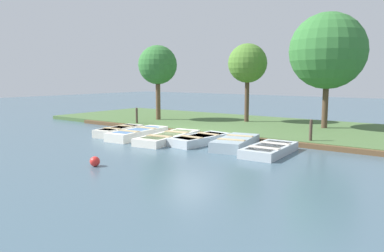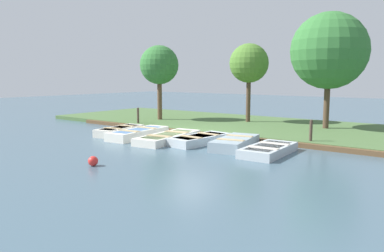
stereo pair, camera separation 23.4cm
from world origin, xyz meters
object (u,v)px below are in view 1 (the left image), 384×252
Objects in this scene: rowboat_0 at (119,131)px; rowboat_1 at (138,133)px; rowboat_3 at (200,139)px; rowboat_5 at (269,149)px; mooring_post_near at (137,117)px; park_tree_left at (248,64)px; rowboat_4 at (236,142)px; park_tree_far_left at (158,65)px; park_tree_center at (328,51)px; buoy at (95,161)px; mooring_post_far at (311,132)px; rowboat_2 at (168,137)px.

rowboat_1 is at bearing 77.12° from rowboat_0.
rowboat_3 is 1.06× the size of rowboat_5.
park_tree_left is at bearing 133.21° from mooring_post_near.
mooring_post_near is (-2.48, -9.12, 0.38)m from rowboat_5.
park_tree_far_left is (-4.24, -7.78, 3.25)m from rowboat_4.
rowboat_4 is at bearing -13.57° from park_tree_center.
rowboat_0 is 6.48m from buoy.
rowboat_1 is at bearing 45.23° from mooring_post_near.
rowboat_0 is 8.29m from park_tree_left.
mooring_post_far reaches higher than rowboat_3.
rowboat_4 is 7.83m from mooring_post_near.
buoy is (5.33, -2.01, -0.05)m from rowboat_4.
rowboat_5 is at bearing 84.11° from rowboat_2.
park_tree_far_left reaches higher than rowboat_4.
rowboat_5 is 2.59× the size of mooring_post_far.
rowboat_3 is at bearing -26.69° from park_tree_center.
mooring_post_near is at bearing -116.64° from rowboat_4.
rowboat_3 is 5.29m from buoy.
rowboat_1 reaches higher than buoy.
rowboat_4 is 9.44m from park_tree_far_left.
mooring_post_far is 3.45× the size of buoy.
park_tree_left is (-6.45, -2.94, 3.31)m from rowboat_4.
park_tree_center reaches higher than park_tree_far_left.
park_tree_far_left is (-2.10, -10.03, 2.91)m from mooring_post_far.
park_tree_center is (-2.09, 9.31, 0.58)m from park_tree_far_left.
rowboat_0 is 2.60× the size of mooring_post_near.
mooring_post_far is 0.23× the size of park_tree_far_left.
buoy is 0.07× the size of park_tree_far_left.
mooring_post_near is (-2.19, -5.84, 0.37)m from rowboat_3.
rowboat_2 is at bearing -1.43° from park_tree_left.
park_tree_center reaches higher than mooring_post_far.
rowboat_1 is at bearing -149.46° from buoy.
park_tree_far_left is (-4.29, -6.10, 3.28)m from rowboat_3.
rowboat_1 is 6.46m from park_tree_far_left.
rowboat_5 is 0.61× the size of park_tree_far_left.
rowboat_1 is 0.91× the size of rowboat_2.
rowboat_5 is (-0.08, 4.71, -0.00)m from rowboat_2.
rowboat_5 is at bearing 0.58° from park_tree_center.
park_tree_center is at bearing 122.60° from rowboat_0.
rowboat_0 is 2.88m from mooring_post_near.
rowboat_1 is at bearing -93.80° from rowboat_2.
park_tree_left is (-11.77, -0.93, 3.36)m from buoy.
rowboat_1 is 1.13× the size of rowboat_3.
mooring_post_far is 5.51m from park_tree_center.
mooring_post_near is at bearing -126.91° from rowboat_2.
mooring_post_near is (-2.14, -7.52, 0.34)m from rowboat_4.
rowboat_4 reaches higher than rowboat_1.
rowboat_4 is at bearing 97.56° from rowboat_3.
park_tree_far_left is at bearing -119.25° from rowboat_3.
rowboat_5 is at bearing 86.13° from rowboat_1.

